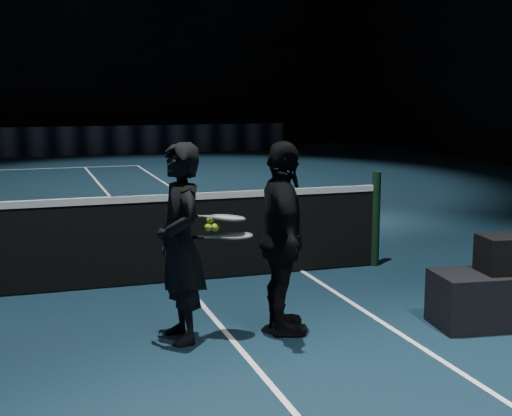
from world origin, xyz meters
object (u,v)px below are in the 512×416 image
Objects in this scene: racket_lower at (235,236)px; tennis_balls at (211,225)px; racket_upper at (228,218)px; player_b at (283,239)px; player_a at (180,243)px.

racket_lower is 0.22m from tennis_balls.
racket_lower is 1.00× the size of racket_upper.
player_b is 2.38× the size of racket_lower.
tennis_balls is at bearing 92.90° from player_b.
racket_upper is (-0.05, 0.05, 0.14)m from racket_lower.
tennis_balls is at bearing -170.43° from racket_upper.
player_b reaches higher than tennis_balls.
racket_lower is at bearing -42.66° from racket_upper.
player_a is at bearing 93.38° from player_b.
racket_lower is 5.67× the size of tennis_balls.
racket_upper is (0.40, -0.00, 0.19)m from player_a.
tennis_balls is (-0.15, -0.02, -0.05)m from racket_upper.
player_a is 2.38× the size of racket_upper.
racket_lower is at bearing -7.69° from tennis_balls.
player_a is 0.45m from racket_lower.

